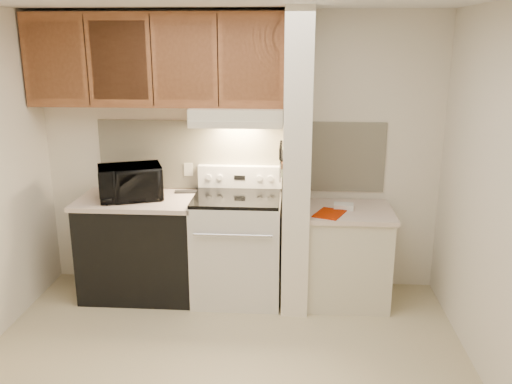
{
  "coord_description": "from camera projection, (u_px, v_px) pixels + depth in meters",
  "views": [
    {
      "loc": [
        0.48,
        -3.31,
        2.27
      ],
      "look_at": [
        0.19,
        0.75,
        1.1
      ],
      "focal_mm": 38.0,
      "sensor_mm": 36.0,
      "label": 1
    }
  ],
  "objects": [
    {
      "name": "knife_blade_c",
      "position": [
        281.0,
        170.0,
        4.53
      ],
      "size": [
        0.01,
        0.04,
        0.2
      ],
      "primitive_type": "cube",
      "color": "silver",
      "rests_on": "knife_strip"
    },
    {
      "name": "knife_strip",
      "position": [
        282.0,
        156.0,
        4.49
      ],
      "size": [
        0.02,
        0.42,
        0.04
      ],
      "primitive_type": "cube",
      "color": "black",
      "rests_on": "partition_pillar"
    },
    {
      "name": "right_cab_base",
      "position": [
        347.0,
        258.0,
        4.76
      ],
      "size": [
        0.7,
        0.6,
        0.81
      ],
      "primitive_type": "cube",
      "color": "beige",
      "rests_on": "floor"
    },
    {
      "name": "teal_jar",
      "position": [
        106.0,
        185.0,
        4.98
      ],
      "size": [
        0.09,
        0.09,
        0.09
      ],
      "primitive_type": "cylinder",
      "rotation": [
        0.0,
        0.0,
        -0.03
      ],
      "color": "#2B5D60",
      "rests_on": "left_countertop"
    },
    {
      "name": "right_countertop",
      "position": [
        349.0,
        212.0,
        4.64
      ],
      "size": [
        0.74,
        0.64,
        0.04
      ],
      "primitive_type": "cube",
      "color": "beige",
      "rests_on": "right_cab_base"
    },
    {
      "name": "wall_back",
      "position": [
        240.0,
        154.0,
        4.92
      ],
      "size": [
        3.6,
        2.5,
        0.02
      ],
      "primitive_type": "cube",
      "rotation": [
        1.57,
        0.0,
        0.0
      ],
      "color": "#F0E5CF",
      "rests_on": "floor"
    },
    {
      "name": "backsplash",
      "position": [
        240.0,
        156.0,
        4.92
      ],
      "size": [
        2.6,
        0.02,
        0.63
      ],
      "primitive_type": "cube",
      "color": "beige",
      "rests_on": "wall_back"
    },
    {
      "name": "cab_gap_a",
      "position": [
        86.0,
        60.0,
        4.45
      ],
      "size": [
        0.01,
        0.01,
        0.73
      ],
      "primitive_type": "cube",
      "color": "black",
      "rests_on": "upper_cabinets"
    },
    {
      "name": "range_knob_right_inner",
      "position": [
        259.0,
        178.0,
        4.87
      ],
      "size": [
        0.05,
        0.02,
        0.05
      ],
      "primitive_type": "cylinder",
      "rotation": [
        1.57,
        0.0,
        0.0
      ],
      "color": "silver",
      "rests_on": "range_backguard"
    },
    {
      "name": "knife_blade_b",
      "position": [
        280.0,
        171.0,
        4.44
      ],
      "size": [
        0.01,
        0.04,
        0.18
      ],
      "primitive_type": "cube",
      "color": "silver",
      "rests_on": "knife_strip"
    },
    {
      "name": "outlet",
      "position": [
        188.0,
        169.0,
        4.97
      ],
      "size": [
        0.08,
        0.01,
        0.12
      ],
      "primitive_type": "cube",
      "color": "beige",
      "rests_on": "backsplash"
    },
    {
      "name": "range_body",
      "position": [
        237.0,
        249.0,
        4.81
      ],
      "size": [
        0.76,
        0.65,
        0.92
      ],
      "primitive_type": "cube",
      "color": "silver",
      "rests_on": "floor"
    },
    {
      "name": "dishwasher_front",
      "position": [
        141.0,
        248.0,
        4.88
      ],
      "size": [
        1.0,
        0.63,
        0.87
      ],
      "primitive_type": "cube",
      "color": "black",
      "rests_on": "floor"
    },
    {
      "name": "cab_door_b",
      "position": [
        119.0,
        61.0,
        4.44
      ],
      "size": [
        0.46,
        0.01,
        0.63
      ],
      "primitive_type": "cube",
      "color": "brown",
      "rests_on": "upper_cabinets"
    },
    {
      "name": "knife_blade_a",
      "position": [
        280.0,
        173.0,
        4.36
      ],
      "size": [
        0.01,
        0.03,
        0.16
      ],
      "primitive_type": "cube",
      "color": "silver",
      "rests_on": "knife_strip"
    },
    {
      "name": "cooktop",
      "position": [
        237.0,
        198.0,
        4.68
      ],
      "size": [
        0.74,
        0.64,
        0.03
      ],
      "primitive_type": "cube",
      "color": "black",
      "rests_on": "range_body"
    },
    {
      "name": "range_display",
      "position": [
        240.0,
        178.0,
        4.88
      ],
      "size": [
        0.1,
        0.01,
        0.04
      ],
      "primitive_type": "cube",
      "color": "black",
      "rests_on": "range_backguard"
    },
    {
      "name": "range_knob_left_inner",
      "position": [
        220.0,
        177.0,
        4.89
      ],
      "size": [
        0.05,
        0.02,
        0.05
      ],
      "primitive_type": "cylinder",
      "rotation": [
        1.57,
        0.0,
        0.0
      ],
      "color": "silver",
      "rests_on": "range_backguard"
    },
    {
      "name": "cab_door_c",
      "position": [
        185.0,
        61.0,
        4.4
      ],
      "size": [
        0.46,
        0.01,
        0.63
      ],
      "primitive_type": "cube",
      "color": "brown",
      "rests_on": "upper_cabinets"
    },
    {
      "name": "left_countertop",
      "position": [
        138.0,
        200.0,
        4.76
      ],
      "size": [
        1.04,
        0.67,
        0.04
      ],
      "primitive_type": "cube",
      "color": "beige",
      "rests_on": "dishwasher_front"
    },
    {
      "name": "knife_handle_e",
      "position": [
        281.0,
        146.0,
        4.64
      ],
      "size": [
        0.02,
        0.02,
        0.1
      ],
      "primitive_type": "cylinder",
      "color": "black",
      "rests_on": "knife_strip"
    },
    {
      "name": "knife_handle_c",
      "position": [
        281.0,
        150.0,
        4.47
      ],
      "size": [
        0.02,
        0.02,
        0.1
      ],
      "primitive_type": "cylinder",
      "color": "black",
      "rests_on": "knife_strip"
    },
    {
      "name": "range_hood",
      "position": [
        238.0,
        116.0,
        4.61
      ],
      "size": [
        0.78,
        0.44,
        0.15
      ],
      "primitive_type": "cube",
      "color": "beige",
      "rests_on": "upper_cabinets"
    },
    {
      "name": "cab_gap_c",
      "position": [
        218.0,
        61.0,
        4.38
      ],
      "size": [
        0.01,
        0.01,
        0.73
      ],
      "primitive_type": "cube",
      "color": "black",
      "rests_on": "upper_cabinets"
    },
    {
      "name": "knife_handle_b",
      "position": [
        281.0,
        152.0,
        4.4
      ],
      "size": [
        0.02,
        0.02,
        0.1
      ],
      "primitive_type": "cylinder",
      "color": "black",
      "rests_on": "knife_strip"
    },
    {
      "name": "oven_window",
      "position": [
        233.0,
        259.0,
        4.49
      ],
      "size": [
        0.5,
        0.01,
        0.3
      ],
      "primitive_type": "cube",
      "color": "black",
      "rests_on": "range_body"
    },
    {
      "name": "knife_blade_e",
      "position": [
        281.0,
        164.0,
        4.69
      ],
      "size": [
        0.01,
        0.04,
        0.18
      ],
      "primitive_type": "cube",
      "color": "silver",
      "rests_on": "knife_strip"
    },
    {
      "name": "range_knob_left_outer",
      "position": [
        209.0,
        177.0,
        4.9
      ],
      "size": [
        0.05,
        0.02,
        0.05
      ],
      "primitive_type": "cylinder",
      "rotation": [
        1.57,
        0.0,
        0.0
      ],
      "color": "silver",
      "rests_on": "range_backguard"
    },
    {
      "name": "cab_door_a",
      "position": [
        54.0,
        60.0,
        4.47
      ],
      "size": [
        0.46,
        0.01,
        0.63
      ],
      "primitive_type": "cube",
      "color": "brown",
      "rests_on": "upper_cabinets"
    },
    {
      "name": "hood_lip",
      "position": [
        235.0,
        125.0,
        4.42
      ],
      "size": [
        0.78,
        0.04,
        0.06
      ],
      "primitive_type": "cube",
      "color": "beige",
      "rests_on": "range_hood"
    },
    {
      "name": "knife_handle_a",
      "position": [
        280.0,
        154.0,
        4.33
      ],
      "size": [
        0.02,
        0.02,
        0.1
      ],
      "primitive_type": "cylinder",
      "color": "black",
      "rests_on": "knife_strip"
    },
    {
      "name": "range_knob_right_outer",
      "position": [
        271.0,
        178.0,
        4.86
      ],
      "size": [
        0.05,
        0.02,
        0.05
      ],
      "primitive_type": "cylinder",
      "rotation": [
        1.57,
        0.0,
        0.0
      ],
      "color": "silver",
      "rests_on": "range_backguard"
    },
    {
      "name": "cab_door_d",
      "position": [
        251.0,
        61.0,
        4.36
      ],
      "size": [
        0.46,
        0.01,
        0.63
      ],
      "primitive_type": "cube",
      "color": "brown",
      "rests_on": "upper_cabinets"
    },
    {
      "name": "range_backguard",
      "position": [
        240.0,
        177.0,
        4.92
      ],
      "size": [
        0.76,
        0.08,
        0.2
      ],
      "primitive_type": "cube",
      "color": "silver",
      "rests_on": "range_body"
    },
    {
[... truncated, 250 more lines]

